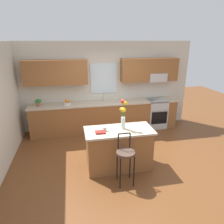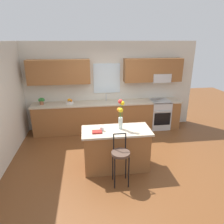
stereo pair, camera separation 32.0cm
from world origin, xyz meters
The scene contains 12 objects.
ground_plane centered at (0.00, 0.00, 0.00)m, with size 14.00×14.00×0.00m, color brown.
back_wall_assembly centered at (0.03, 1.98, 1.51)m, with size 5.60×0.50×2.70m.
counter_run centered at (0.00, 1.70, 0.47)m, with size 4.56×0.64×0.92m.
sink_faucet centered at (-0.04, 1.84, 1.06)m, with size 0.02×0.13×0.23m.
oven_range centered at (1.66, 1.68, 0.46)m, with size 0.60×0.64×0.92m.
kitchen_island centered at (-0.06, -0.37, 0.46)m, with size 1.46×0.69×0.92m.
bar_stool_near centered at (-0.06, -0.93, 0.64)m, with size 0.36×0.36×1.04m.
flower_vase centered at (0.03, -0.33, 1.28)m, with size 0.16×0.16×0.65m.
mug_ceramic centered at (-0.37, -0.37, 0.97)m, with size 0.08×0.08×0.09m, color silver.
cookbook centered at (-0.48, -0.45, 0.94)m, with size 0.20×0.15×0.03m, color maroon.
fruit_bowl_oranges centered at (-1.16, 1.70, 0.97)m, with size 0.24×0.24×0.16m.
potted_plant_small centered at (-1.96, 1.70, 1.04)m, with size 0.19×0.13×0.21m.
Camera 1 is at (-1.00, -4.26, 2.72)m, focal length 32.98 mm.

